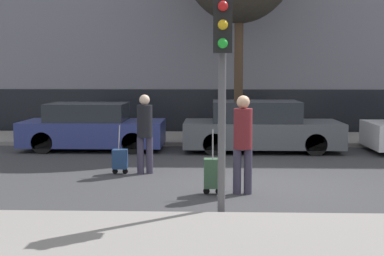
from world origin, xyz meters
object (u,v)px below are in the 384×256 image
Objects in this scene: trolley_left at (120,159)px; parked_car_1 at (260,128)px; pedestrian_left at (145,129)px; traffic_light at (222,62)px; parked_car_0 at (92,128)px; pedestrian_right at (243,138)px; trolley_right at (213,173)px.

parked_car_1 is at bearing 46.64° from trolley_left.
pedestrian_left is 4.13m from traffic_light.
pedestrian_right is at bearing -53.99° from parked_car_0.
parked_car_0 reaches higher than trolley_left.
trolley_right is at bearing 94.81° from traffic_light.
parked_car_1 is at bearing 77.51° from pedestrian_right.
pedestrian_right is at bearing 75.46° from traffic_light.
parked_car_1 is 5.52m from pedestrian_right.
pedestrian_left is at bearing 127.00° from trolley_right.
trolley_right is at bearing -103.95° from parked_car_1.
pedestrian_right reaches higher than trolley_left.
trolley_left is (1.42, -3.65, -0.31)m from parked_car_0.
traffic_light is at bearing -99.90° from parked_car_1.
parked_car_1 is at bearing 80.10° from traffic_light.
traffic_light is at bearing -63.25° from parked_car_0.
parked_car_1 is 2.42× the size of pedestrian_right.
parked_car_1 is 3.66× the size of trolley_right.
parked_car_0 is 0.91× the size of parked_car_1.
pedestrian_left is 0.86m from trolley_left.
parked_car_0 is 3.71× the size of trolley_left.
pedestrian_left reaches higher than parked_car_1.
pedestrian_right is at bearing -98.50° from parked_car_1.
parked_car_1 is (4.82, -0.05, 0.03)m from parked_car_0.
pedestrian_right reaches higher than parked_car_1.
parked_car_0 is 6.82m from pedestrian_right.
pedestrian_right is (-0.82, -5.45, 0.38)m from parked_car_1.
trolley_left is (-3.39, -3.59, -0.33)m from parked_car_1.
trolley_right is (1.49, -1.97, -0.61)m from pedestrian_left.
pedestrian_left is 2.81m from pedestrian_right.
pedestrian_right is (2.58, -1.86, 0.71)m from trolley_left.
parked_car_1 is at bearing 43.17° from pedestrian_left.
parked_car_1 is 7.37m from traffic_light.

